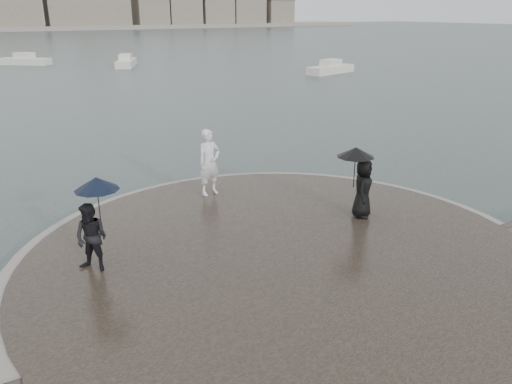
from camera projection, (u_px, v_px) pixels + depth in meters
ground at (391, 349)px, 8.83m from camera, size 400.00×400.00×0.00m
kerb_ring at (284, 260)px, 11.62m from camera, size 12.50×12.50×0.32m
quay_tip at (284, 260)px, 11.62m from camera, size 11.90×11.90×0.36m
statue at (209, 162)px, 14.92m from camera, size 0.79×0.58×2.01m
visitor_left at (93, 223)px, 10.50m from camera, size 1.18×1.03×2.04m
visitor_right at (361, 178)px, 13.23m from camera, size 1.20×1.04×1.95m
boats at (110, 70)px, 46.50m from camera, size 37.51×27.75×1.50m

